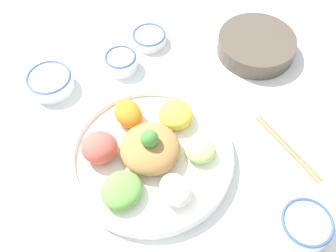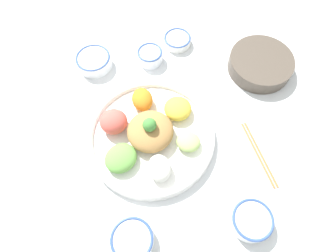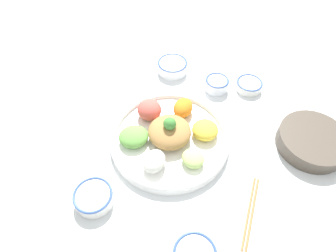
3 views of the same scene
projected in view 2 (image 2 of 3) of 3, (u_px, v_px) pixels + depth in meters
ground_plane at (145, 131)px, 0.86m from camera, size 2.40×2.40×0.00m
salad_platter at (150, 134)px, 0.83m from camera, size 0.38×0.38×0.11m
sauce_bowl_red at (150, 56)px, 0.96m from camera, size 0.09×0.09×0.04m
rice_bowl_blue at (132, 240)px, 0.70m from camera, size 0.11×0.11×0.04m
sauce_bowl_dark at (177, 40)px, 1.00m from camera, size 0.10×0.10×0.03m
rice_bowl_plain at (251, 221)px, 0.72m from camera, size 0.11×0.11×0.05m
sauce_bowl_far at (94, 61)px, 0.95m from camera, size 0.12×0.12×0.04m
side_serving_bowl at (261, 63)px, 0.94m from camera, size 0.21×0.21×0.05m
chopsticks_pair_near at (259, 154)px, 0.83m from camera, size 0.15×0.18×0.01m
serving_spoon_main at (68, 123)px, 0.87m from camera, size 0.12×0.09×0.01m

